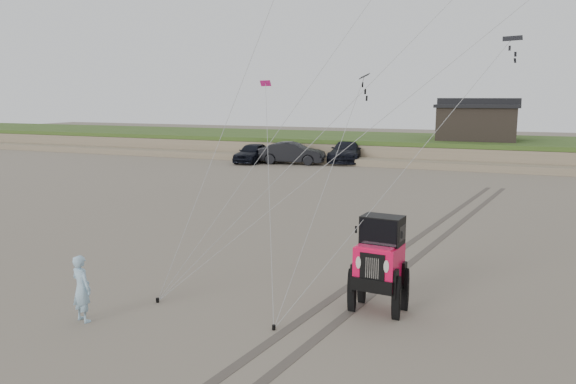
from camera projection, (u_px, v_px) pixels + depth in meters
name	position (u px, v px, depth m)	size (l,w,h in m)	color
ground	(270.00, 325.00, 12.93)	(160.00, 160.00, 0.00)	#6B6054
dune_ridge	(451.00, 149.00, 47.03)	(160.00, 14.25, 1.73)	#7A6B54
cabin	(478.00, 121.00, 45.42)	(6.40, 5.40, 3.35)	black
truck_a	(253.00, 153.00, 44.63)	(1.84, 4.56, 1.55)	black
truck_b	(292.00, 153.00, 43.75)	(1.80, 5.16, 1.70)	black
truck_c	(347.00, 152.00, 44.86)	(2.39, 5.89, 1.71)	black
jeep	(379.00, 274.00, 13.63)	(2.19, 5.07, 1.89)	#E60D42
man	(82.00, 288.00, 13.06)	(0.58, 0.38, 1.60)	#8AC2D6
stake_main	(157.00, 300.00, 14.36)	(0.08, 0.08, 0.12)	black
stake_aux	(274.00, 327.00, 12.67)	(0.08, 0.08, 0.12)	black
tire_tracks	(416.00, 248.00, 19.49)	(5.22, 29.74, 0.01)	#4C443D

